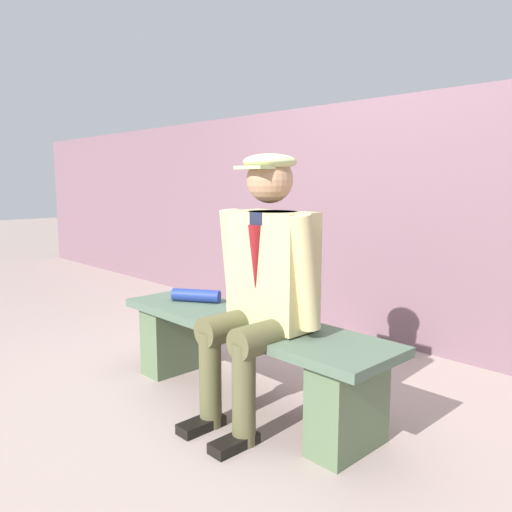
# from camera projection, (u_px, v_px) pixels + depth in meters

# --- Properties ---
(ground_plane) EXTENTS (30.00, 30.00, 0.00)m
(ground_plane) POSITION_uv_depth(u_px,v_px,m) (246.00, 402.00, 2.79)
(ground_plane) COLOR gray
(bench) EXTENTS (1.74, 0.46, 0.47)m
(bench) POSITION_uv_depth(u_px,v_px,m) (246.00, 350.00, 2.75)
(bench) COLOR #4F6451
(bench) RESTS_ON ground
(seated_man) EXTENTS (0.61, 0.61, 1.34)m
(seated_man) POSITION_uv_depth(u_px,v_px,m) (263.00, 276.00, 2.50)
(seated_man) COLOR tan
(seated_man) RESTS_ON ground
(rolled_magazine) EXTENTS (0.29, 0.23, 0.08)m
(rolled_magazine) POSITION_uv_depth(u_px,v_px,m) (196.00, 296.00, 3.10)
(rolled_magazine) COLOR navy
(rolled_magazine) RESTS_ON bench
(stadium_wall) EXTENTS (12.00, 0.24, 1.80)m
(stadium_wall) POSITION_uv_depth(u_px,v_px,m) (404.00, 223.00, 3.74)
(stadium_wall) COLOR #72545F
(stadium_wall) RESTS_ON ground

